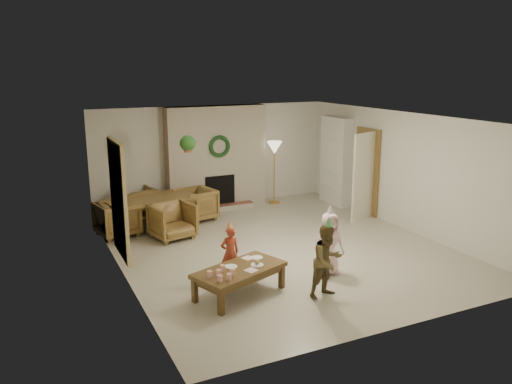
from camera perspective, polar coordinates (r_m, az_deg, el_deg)
floor at (r=10.08m, az=2.53°, el=-6.12°), size 7.00×7.00×0.00m
ceiling at (r=9.52m, az=2.69°, el=8.16°), size 7.00×7.00×0.00m
wall_back at (r=12.86m, az=-4.74°, el=4.00°), size 7.00×0.00×7.00m
wall_front at (r=6.95m, az=16.31°, el=-5.12°), size 7.00×0.00×7.00m
wall_left at (r=8.76m, az=-15.00°, el=-1.11°), size 0.00×7.00×7.00m
wall_right at (r=11.41m, az=16.05°, el=2.25°), size 0.00×7.00×7.00m
fireplace_mass at (r=12.67m, az=-4.41°, el=3.86°), size 2.50×0.40×2.50m
fireplace_hearth at (r=12.62m, az=-3.74°, el=-1.71°), size 1.60×0.30×0.12m
fireplace_firebox at (r=12.67m, az=-4.05°, el=0.17°), size 0.75×0.12×0.75m
fireplace_wreath at (r=12.41m, az=-4.06°, el=5.06°), size 0.54×0.10×0.54m
floor_lamp_base at (r=13.25m, az=2.01°, el=-1.13°), size 0.30×0.30×0.03m
floor_lamp_post at (r=13.08m, az=2.03°, el=1.94°), size 0.03×0.03×1.43m
floor_lamp_shade at (r=12.96m, az=2.06°, el=4.92°), size 0.38×0.38×0.32m
bookshelf_carcass at (r=13.13m, az=8.87°, el=3.42°), size 0.30×1.00×2.20m
bookshelf_shelf_a at (r=13.25m, az=8.70°, el=0.65°), size 0.30×0.92×0.03m
bookshelf_shelf_b at (r=13.16m, az=8.76°, el=2.35°), size 0.30×0.92×0.03m
bookshelf_shelf_c at (r=13.09m, az=8.83°, el=4.06°), size 0.30×0.92×0.03m
bookshelf_shelf_d at (r=13.03m, az=8.89°, el=5.79°), size 0.30×0.92×0.03m
books_row_lower at (r=13.09m, az=9.01°, el=1.10°), size 0.20×0.40×0.24m
books_row_mid at (r=13.17m, az=8.59°, el=2.98°), size 0.20×0.44×0.24m
books_row_upper at (r=12.98m, az=9.02°, el=4.55°), size 0.20×0.36×0.22m
door_frame at (r=12.34m, az=12.18°, el=2.23°), size 0.05×0.86×2.04m
door_leaf at (r=11.82m, az=11.83°, el=1.64°), size 0.77×0.32×2.00m
curtain_panel at (r=8.96m, az=-14.99°, el=-0.79°), size 0.06×1.20×2.00m
dining_table at (r=11.32m, az=-11.22°, el=-2.36°), size 2.06×1.41×0.66m
dining_chair_near at (r=10.60m, az=-9.25°, el=-3.20°), size 0.93×0.94×0.73m
dining_chair_far at (r=12.04m, az=-12.96°, el=-1.30°), size 0.93×0.94×0.73m
dining_chair_left at (r=11.00m, az=-15.10°, el=-2.88°), size 0.94×0.93×0.73m
dining_chair_right at (r=11.77m, az=-6.70°, el=-1.38°), size 0.94×0.93×0.73m
hanging_plant_cord at (r=10.43m, az=-7.63°, el=6.62°), size 0.01×0.01×0.70m
hanging_plant_pot at (r=10.48m, az=-7.57°, el=4.73°), size 0.16×0.16×0.12m
hanging_plant_foliage at (r=10.46m, az=-7.59°, el=5.38°), size 0.32×0.32×0.32m
coffee_table_top at (r=7.94m, az=-1.85°, el=-8.63°), size 1.59×1.17×0.07m
coffee_table_apron at (r=7.97m, az=-1.84°, el=-9.14°), size 1.45×1.03×0.09m
coffee_leg_fl at (r=7.43m, az=-3.90°, el=-12.16°), size 0.10×0.10×0.37m
coffee_leg_fr at (r=8.27m, az=2.86°, el=-9.33°), size 0.10×0.10×0.37m
coffee_leg_bl at (r=7.84m, az=-6.81°, el=-10.80°), size 0.10×0.10×0.37m
coffee_leg_br at (r=8.64m, az=-0.07°, el=-8.28°), size 0.10×0.10×0.37m
cup_a at (r=7.45m, az=-4.03°, el=-9.53°), size 0.10×0.10×0.10m
cup_b at (r=7.61m, az=-5.15°, el=-9.06°), size 0.10×0.10×0.10m
cup_c at (r=7.50m, az=-2.99°, el=-9.37°), size 0.10×0.10×0.10m
cup_d at (r=7.65m, az=-4.12°, el=-8.90°), size 0.10×0.10×0.10m
cup_e at (r=7.65m, az=-2.59°, el=-8.86°), size 0.10×0.10×0.10m
cup_f at (r=7.80m, az=-3.71°, el=-8.42°), size 0.10×0.10×0.10m
plate_a at (r=7.98m, az=-2.80°, el=-8.23°), size 0.25×0.25×0.01m
plate_b at (r=8.03m, az=0.12°, el=-8.06°), size 0.25×0.25×0.01m
plate_c at (r=8.32m, az=0.09°, el=-7.26°), size 0.25×0.25×0.01m
food_scoop at (r=8.02m, az=0.12°, el=-7.78°), size 0.10×0.10×0.08m
napkin_left at (r=7.83m, az=-0.54°, el=-8.67°), size 0.21×0.21×0.01m
napkin_right at (r=8.31m, az=-0.89°, el=-7.31°), size 0.21×0.21×0.01m
child_red at (r=8.51m, az=-2.90°, el=-6.76°), size 0.33×0.22×0.90m
party_hat_red at (r=8.35m, az=-2.94°, el=-3.63°), size 0.16×0.16×0.17m
child_plaid at (r=7.91m, az=7.91°, el=-7.56°), size 0.62×0.52×1.14m
party_hat_plaid at (r=7.71m, az=8.07°, el=-3.32°), size 0.16×0.16×0.19m
child_pink at (r=8.75m, az=8.11°, el=-5.67°), size 0.55×0.38×1.07m
party_hat_pink at (r=8.58m, az=8.24°, el=-2.03°), size 0.17×0.17×0.19m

